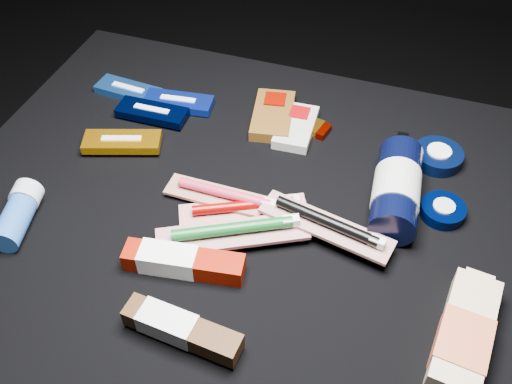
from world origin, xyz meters
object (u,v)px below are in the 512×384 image
(deodorant_stick, at_px, (18,214))
(toothpaste_carton_red, at_px, (178,261))
(bodywash_bottle, at_px, (464,336))
(lotion_bottle, at_px, (397,189))

(deodorant_stick, relative_size, toothpaste_carton_red, 0.67)
(bodywash_bottle, distance_m, toothpaste_carton_red, 0.40)
(lotion_bottle, height_order, toothpaste_carton_red, lotion_bottle)
(lotion_bottle, relative_size, deodorant_stick, 1.92)
(toothpaste_carton_red, bearing_deg, lotion_bottle, 30.64)
(deodorant_stick, bearing_deg, bodywash_bottle, -13.20)
(lotion_bottle, height_order, deodorant_stick, lotion_bottle)
(deodorant_stick, height_order, toothpaste_carton_red, deodorant_stick)
(bodywash_bottle, distance_m, deodorant_stick, 0.67)
(bodywash_bottle, height_order, deodorant_stick, deodorant_stick)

